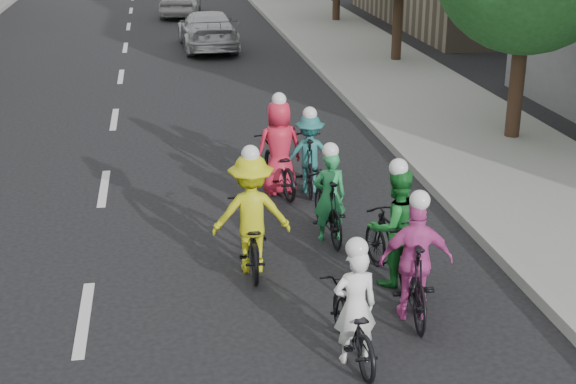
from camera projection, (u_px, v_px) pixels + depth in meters
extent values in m
plane|color=black|center=(84.00, 319.00, 10.40)|extent=(120.00, 120.00, 0.00)
cube|color=gray|center=(427.00, 104.00, 20.84)|extent=(4.00, 80.00, 0.15)
cube|color=#999993|center=(354.00, 106.00, 20.54)|extent=(0.18, 80.00, 0.18)
cylinder|color=black|center=(516.00, 92.00, 17.45)|extent=(0.32, 0.32, 2.27)
cylinder|color=black|center=(397.00, 25.00, 25.74)|extent=(0.32, 0.32, 2.48)
imported|color=black|center=(328.00, 207.00, 12.73)|extent=(0.55, 1.72, 1.02)
imported|color=#27904E|center=(329.00, 196.00, 12.56)|extent=(0.55, 0.37, 1.46)
sphere|color=white|center=(330.00, 151.00, 12.30)|extent=(0.26, 0.26, 0.26)
imported|color=black|center=(392.00, 246.00, 11.29)|extent=(0.80, 1.78, 1.03)
imported|color=#1A782B|center=(396.00, 227.00, 11.09)|extent=(0.93, 0.79, 1.70)
sphere|color=white|center=(399.00, 168.00, 10.78)|extent=(0.26, 0.26, 0.26)
imported|color=black|center=(251.00, 237.00, 11.72)|extent=(0.70, 1.81, 0.94)
imported|color=#C3C515|center=(251.00, 214.00, 11.48)|extent=(1.16, 0.70, 1.75)
sphere|color=white|center=(250.00, 154.00, 11.17)|extent=(0.26, 0.26, 0.26)
imported|color=black|center=(413.00, 276.00, 10.36)|extent=(0.74, 1.87, 1.09)
imported|color=#D54BA4|center=(416.00, 261.00, 10.18)|extent=(0.98, 0.51, 1.61)
sphere|color=white|center=(420.00, 200.00, 9.89)|extent=(0.26, 0.26, 0.26)
imported|color=black|center=(278.00, 166.00, 14.74)|extent=(0.90, 1.92, 0.97)
imported|color=red|center=(279.00, 148.00, 14.52)|extent=(0.92, 0.67, 1.74)
sphere|color=white|center=(279.00, 100.00, 14.21)|extent=(0.26, 0.26, 0.26)
imported|color=black|center=(352.00, 323.00, 9.42)|extent=(0.66, 1.68, 0.87)
imported|color=white|center=(355.00, 306.00, 9.23)|extent=(0.54, 0.37, 1.43)
sphere|color=white|center=(357.00, 248.00, 8.98)|extent=(0.26, 0.26, 0.26)
imported|color=black|center=(308.00, 162.00, 14.80)|extent=(0.67, 1.79, 1.05)
imported|color=#236B69|center=(309.00, 154.00, 14.64)|extent=(0.99, 0.64, 1.46)
sphere|color=white|center=(310.00, 114.00, 14.38)|extent=(0.26, 0.26, 0.26)
imported|color=#B4B5B9|center=(208.00, 30.00, 28.42)|extent=(2.08, 4.73, 1.35)
imported|color=silver|center=(180.00, 0.00, 36.30)|extent=(2.21, 4.38, 1.43)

